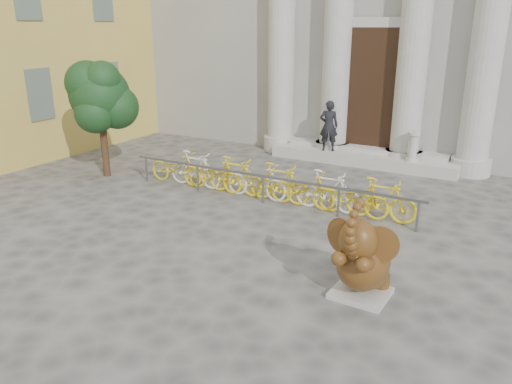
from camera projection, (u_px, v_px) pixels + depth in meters
The scene contains 7 objects.
ground at pixel (188, 291), 8.42m from camera, with size 80.00×80.00×0.00m, color #474442.
entrance_steps at pixel (363, 158), 16.14m from camera, with size 6.00×1.20×0.36m, color #A8A59E.
elephant_statue at pixel (362, 261), 8.05m from camera, with size 1.20×1.34×1.79m.
bike_rack at pixel (267, 181), 12.66m from camera, with size 8.00×0.53×1.00m.
tree at pixel (100, 97), 14.09m from camera, with size 1.93×1.76×3.35m.
pedestrian at pixel (329, 126), 16.09m from camera, with size 0.60×0.39×1.63m, color black.
balustrade_post at pixel (413, 148), 14.95m from camera, with size 0.36×0.36×0.89m.
Camera 1 is at (4.66, -5.94, 4.26)m, focal length 35.00 mm.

